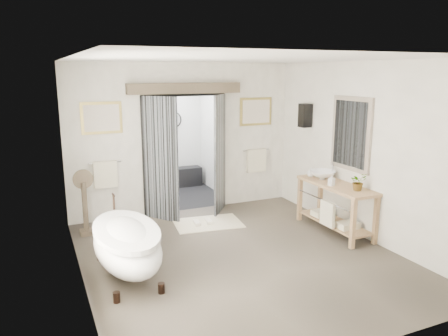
{
  "coord_description": "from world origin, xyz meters",
  "views": [
    {
      "loc": [
        -2.71,
        -5.5,
        2.74
      ],
      "look_at": [
        0.0,
        0.6,
        1.25
      ],
      "focal_mm": 35.0,
      "sensor_mm": 36.0,
      "label": 1
    }
  ],
  "objects_px": {
    "basin": "(322,175)",
    "clawfoot_tub": "(127,244)",
    "vanity": "(335,204)",
    "rug": "(208,223)"
  },
  "relations": [
    {
      "from": "basin",
      "to": "clawfoot_tub",
      "type": "bearing_deg",
      "value": 166.14
    },
    {
      "from": "clawfoot_tub",
      "to": "vanity",
      "type": "height_order",
      "value": "clawfoot_tub"
    },
    {
      "from": "vanity",
      "to": "basin",
      "type": "bearing_deg",
      "value": 90.42
    },
    {
      "from": "vanity",
      "to": "basin",
      "type": "distance_m",
      "value": 0.57
    },
    {
      "from": "rug",
      "to": "clawfoot_tub",
      "type": "bearing_deg",
      "value": -140.28
    },
    {
      "from": "rug",
      "to": "basin",
      "type": "height_order",
      "value": "basin"
    },
    {
      "from": "rug",
      "to": "basin",
      "type": "bearing_deg",
      "value": -25.49
    },
    {
      "from": "clawfoot_tub",
      "to": "basin",
      "type": "height_order",
      "value": "basin"
    },
    {
      "from": "rug",
      "to": "basin",
      "type": "distance_m",
      "value": 2.24
    },
    {
      "from": "vanity",
      "to": "rug",
      "type": "bearing_deg",
      "value": 145.82
    }
  ]
}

